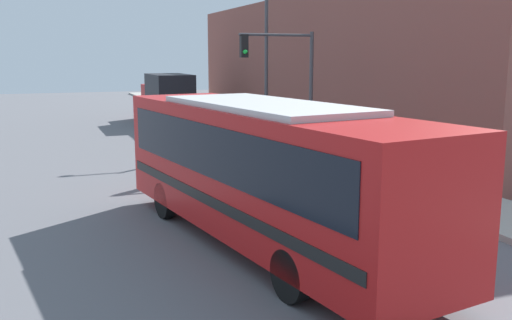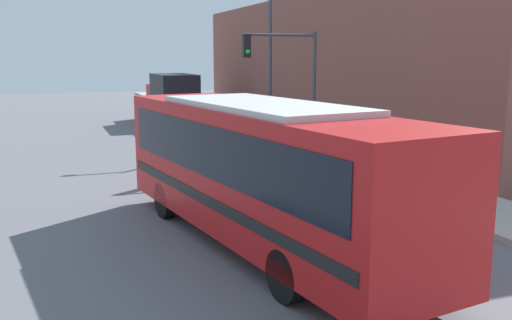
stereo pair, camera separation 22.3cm
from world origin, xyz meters
name	(u,v)px [view 1 (the left image)]	position (x,y,z in m)	size (l,w,h in m)	color
ground_plane	(295,239)	(0.00, 0.00, 0.00)	(120.00, 120.00, 0.00)	slate
sidewalk	(242,128)	(5.87, 20.00, 0.08)	(2.73, 70.00, 0.16)	#A8A399
building_facade	(338,67)	(10.23, 16.32, 3.75)	(6.00, 30.65, 7.50)	brown
city_bus	(263,164)	(-0.90, -0.16, 1.92)	(4.12, 10.86, 3.33)	red
delivery_truck	(167,96)	(2.49, 25.23, 1.72)	(2.33, 6.56, 3.18)	black
fire_hydrant	(399,176)	(5.10, 3.03, 0.55)	(0.27, 0.36, 0.77)	gold
traffic_light_pole	(287,71)	(4.11, 9.71, 3.72)	(3.28, 0.35, 5.17)	#47474C
street_lamp	(261,52)	(5.04, 14.95, 4.53)	(2.46, 0.28, 7.38)	#47474C
pedestrian_near_corner	(374,145)	(6.13, 6.11, 1.05)	(0.34, 0.34, 1.74)	slate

